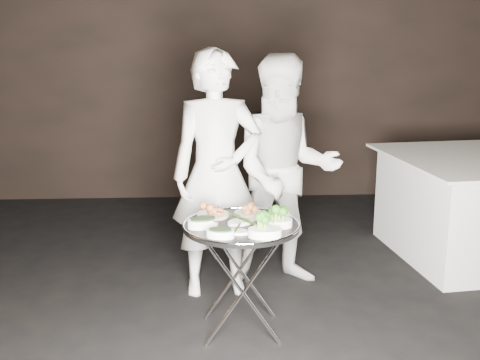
{
  "coord_description": "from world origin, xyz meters",
  "views": [
    {
      "loc": [
        -0.3,
        -3.21,
        1.84
      ],
      "look_at": [
        -0.11,
        0.42,
        0.95
      ],
      "focal_mm": 45.0,
      "sensor_mm": 36.0,
      "label": 1
    }
  ],
  "objects_px": {
    "waiter_right": "(285,172)",
    "waiter_left": "(217,174)",
    "tray_stand": "(241,274)",
    "serving_tray": "(241,226)"
  },
  "relations": [
    {
      "from": "tray_stand",
      "to": "waiter_left",
      "type": "relative_size",
      "value": 0.4
    },
    {
      "from": "waiter_right",
      "to": "waiter_left",
      "type": "bearing_deg",
      "value": -166.22
    },
    {
      "from": "tray_stand",
      "to": "serving_tray",
      "type": "xyz_separation_m",
      "value": [
        0.0,
        0.0,
        0.31
      ]
    },
    {
      "from": "serving_tray",
      "to": "waiter_right",
      "type": "relative_size",
      "value": 0.42
    },
    {
      "from": "serving_tray",
      "to": "waiter_left",
      "type": "distance_m",
      "value": 0.67
    },
    {
      "from": "tray_stand",
      "to": "waiter_left",
      "type": "height_order",
      "value": "waiter_left"
    },
    {
      "from": "tray_stand",
      "to": "waiter_right",
      "type": "relative_size",
      "value": 0.41
    },
    {
      "from": "waiter_left",
      "to": "waiter_right",
      "type": "xyz_separation_m",
      "value": [
        0.5,
        0.14,
        -0.02
      ]
    },
    {
      "from": "tray_stand",
      "to": "serving_tray",
      "type": "relative_size",
      "value": 0.96
    },
    {
      "from": "waiter_left",
      "to": "waiter_right",
      "type": "height_order",
      "value": "waiter_left"
    }
  ]
}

